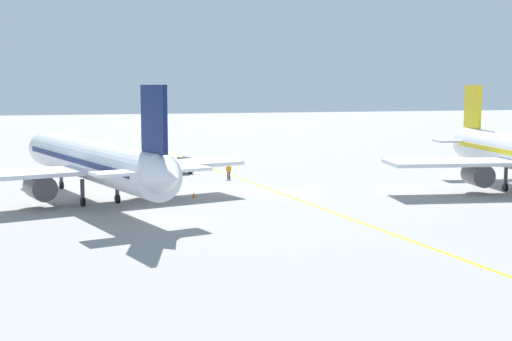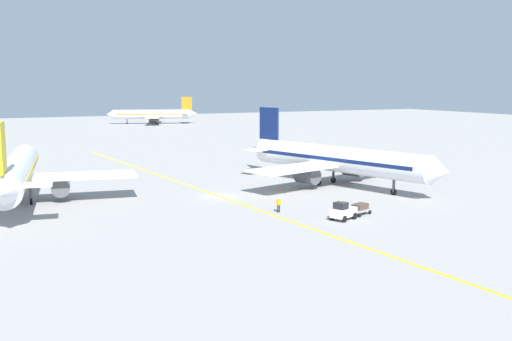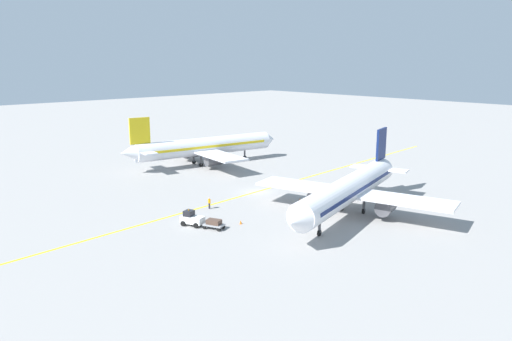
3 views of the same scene
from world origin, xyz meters
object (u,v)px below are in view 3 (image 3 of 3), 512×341
traffic_cone_near_nose (241,222)px  traffic_cone_mid_apron (300,200)px  airplane_at_gate (204,147)px  baggage_tug_white (192,219)px  baggage_cart_trailing (214,223)px  ground_crew_worker (209,203)px  airplane_adjacent_stand (350,189)px

traffic_cone_near_nose → traffic_cone_mid_apron: (-1.91, 13.73, 0.00)m
airplane_at_gate → baggage_tug_white: (30.22, -24.79, -2.81)m
baggage_tug_white → baggage_cart_trailing: bearing=21.9°
ground_crew_worker → traffic_cone_near_nose: 8.48m
baggage_cart_trailing → traffic_cone_near_nose: bearing=76.5°
ground_crew_worker → baggage_cart_trailing: bearing=-33.9°
airplane_adjacent_stand → baggage_cart_trailing: bearing=-114.9°
ground_crew_worker → traffic_cone_near_nose: bearing=-8.6°
baggage_cart_trailing → ground_crew_worker: bearing=146.1°
airplane_at_gate → baggage_cart_trailing: (33.28, -23.56, -2.95)m
ground_crew_worker → traffic_cone_near_nose: (8.36, -1.26, -0.63)m
airplane_at_gate → traffic_cone_near_nose: 39.66m
traffic_cone_mid_apron → baggage_tug_white: bearing=-96.2°
baggage_tug_white → ground_crew_worker: 7.64m
traffic_cone_near_nose → traffic_cone_mid_apron: bearing=97.9°
airplane_adjacent_stand → ground_crew_worker: airplane_adjacent_stand is taller
traffic_cone_near_nose → traffic_cone_mid_apron: same height
traffic_cone_near_nose → airplane_at_gate: bearing=149.9°
traffic_cone_near_nose → baggage_tug_white: bearing=-128.5°
airplane_at_gate → traffic_cone_mid_apron: airplane_at_gate is taller
baggage_tug_white → traffic_cone_mid_apron: baggage_tug_white is taller
baggage_cart_trailing → traffic_cone_mid_apron: (-1.01, 17.48, -0.49)m
airplane_at_gate → traffic_cone_mid_apron: (32.27, -6.08, -3.43)m
airplane_at_gate → baggage_tug_white: 39.19m
baggage_cart_trailing → ground_crew_worker: (-7.46, 5.02, 0.15)m
airplane_at_gate → traffic_cone_mid_apron: 33.02m
airplane_adjacent_stand → baggage_tug_white: bearing=-120.9°
baggage_cart_trailing → traffic_cone_near_nose: size_ratio=5.34×
traffic_cone_mid_apron → airplane_adjacent_stand: bearing=0.1°
airplane_adjacent_stand → baggage_cart_trailing: size_ratio=11.90×
airplane_adjacent_stand → traffic_cone_near_nose: bearing=-117.7°
traffic_cone_near_nose → traffic_cone_mid_apron: 13.86m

